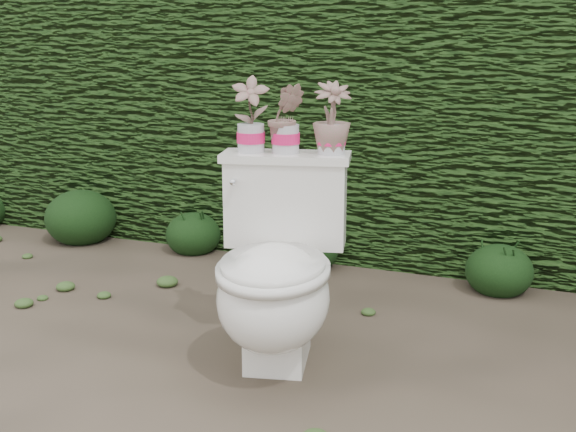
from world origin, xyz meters
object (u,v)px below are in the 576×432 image
at_px(toilet, 277,276).
at_px(potted_plant_center, 286,120).
at_px(potted_plant_left, 251,116).
at_px(potted_plant_right, 332,120).

relative_size(toilet, potted_plant_center, 3.06).
bearing_deg(potted_plant_left, potted_plant_right, -3.38).
distance_m(toilet, potted_plant_left, 0.62).
bearing_deg(potted_plant_left, toilet, -63.57).
xyz_separation_m(toilet, potted_plant_left, (-0.19, 0.20, 0.56)).
height_order(potted_plant_left, potted_plant_center, potted_plant_left).
bearing_deg(potted_plant_center, potted_plant_right, -7.49).
distance_m(potted_plant_left, potted_plant_right, 0.31).
bearing_deg(toilet, potted_plant_right, 53.61).
bearing_deg(potted_plant_right, toilet, -146.27).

